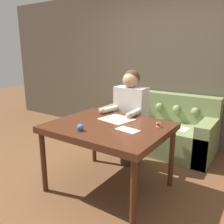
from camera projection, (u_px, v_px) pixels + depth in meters
ground_plane at (110, 188)px, 2.78m from camera, size 16.00×16.00×0.00m
wall_back at (173, 67)px, 3.95m from camera, size 8.00×0.06×2.60m
dining_table at (109, 131)px, 2.61m from camera, size 1.26×1.03×0.78m
couch at (156, 128)px, 3.91m from camera, size 1.86×0.82×0.88m
person at (130, 117)px, 3.23m from camera, size 0.48×0.56×1.32m
pattern_paper_main at (117, 119)px, 2.78m from camera, size 0.40×0.37×0.00m
pattern_paper_offcut at (128, 130)px, 2.41m from camera, size 0.25×0.17×0.00m
scissors at (110, 118)px, 2.81m from camera, size 0.24×0.07×0.01m
thread_spool at (158, 125)px, 2.51m from camera, size 0.04×0.04×0.05m
pin_cushion at (80, 128)px, 2.38m from camera, size 0.07×0.07×0.07m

